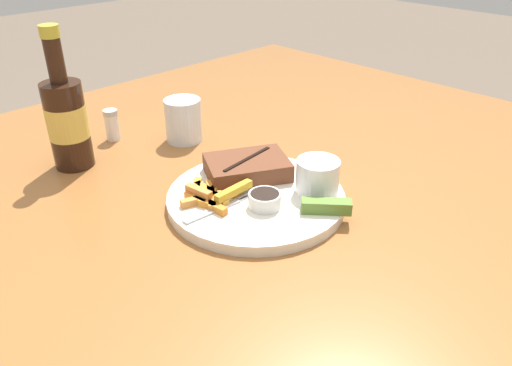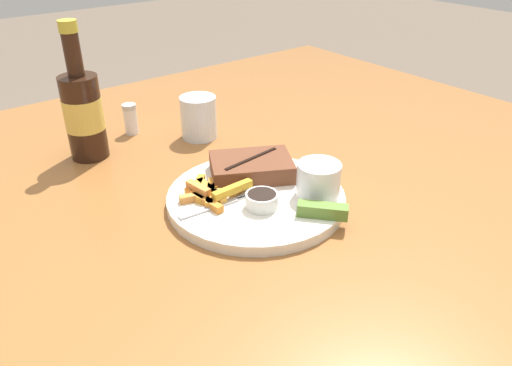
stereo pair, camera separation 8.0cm
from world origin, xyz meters
TOP-DOWN VIEW (x-y plane):
  - dining_table at (0.00, 0.00)m, footprint 1.57×1.41m
  - dinner_plate at (0.00, 0.00)m, footprint 0.29×0.29m
  - steak_portion at (0.03, 0.05)m, footprint 0.17×0.15m
  - fries_pile at (-0.06, 0.04)m, footprint 0.14×0.11m
  - coleslaw_cup at (0.08, -0.06)m, footprint 0.07×0.07m
  - dipping_sauce_cup at (-0.02, -0.04)m, footprint 0.05×0.05m
  - pickle_spear at (0.04, -0.11)m, footprint 0.07×0.07m
  - fork_utensil at (-0.08, 0.01)m, footprint 0.13×0.02m
  - beer_bottle at (-0.14, 0.34)m, footprint 0.07×0.07m
  - drinking_glass at (0.07, 0.28)m, footprint 0.07×0.07m
  - salt_shaker at (-0.03, 0.39)m, footprint 0.03×0.03m

SIDE VIEW (x-z plane):
  - dining_table at x=0.00m, z-range 0.32..1.07m
  - dinner_plate at x=0.00m, z-range 0.75..0.77m
  - fork_utensil at x=-0.08m, z-range 0.77..0.77m
  - fries_pile at x=-0.06m, z-range 0.77..0.79m
  - pickle_spear at x=0.04m, z-range 0.77..0.79m
  - dipping_sauce_cup at x=-0.02m, z-range 0.77..0.80m
  - salt_shaker at x=-0.03m, z-range 0.75..0.82m
  - steak_portion at x=0.03m, z-range 0.77..0.80m
  - drinking_glass at x=0.07m, z-range 0.75..0.84m
  - coleslaw_cup at x=0.08m, z-range 0.77..0.83m
  - beer_bottle at x=-0.14m, z-range 0.72..0.97m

